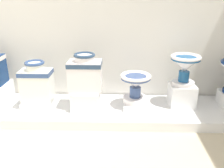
% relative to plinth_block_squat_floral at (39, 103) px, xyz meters
% --- Properties ---
extents(display_platform, '(3.64, 0.78, 0.12)m').
position_rel_plinth_block_squat_floral_xyz_m(display_platform, '(0.91, 0.01, -0.11)').
color(display_platform, white).
rests_on(display_platform, ground_plane).
extents(plinth_block_squat_floral, '(0.36, 0.36, 0.09)m').
position_rel_plinth_block_squat_floral_xyz_m(plinth_block_squat_floral, '(0.00, 0.00, 0.00)').
color(plinth_block_squat_floral, white).
rests_on(plinth_block_squat_floral, display_platform).
extents(antique_toilet_squat_floral, '(0.38, 0.25, 0.50)m').
position_rel_plinth_block_squat_floral_xyz_m(antique_toilet_squat_floral, '(-0.00, 0.00, 0.29)').
color(antique_toilet_squat_floral, white).
rests_on(antique_toilet_squat_floral, plinth_block_squat_floral).
extents(plinth_block_broad_patterned, '(0.34, 0.36, 0.23)m').
position_rel_plinth_block_squat_floral_xyz_m(plinth_block_broad_patterned, '(0.60, -0.00, 0.07)').
color(plinth_block_broad_patterned, white).
rests_on(plinth_block_broad_patterned, display_platform).
extents(antique_toilet_broad_patterned, '(0.40, 0.28, 0.46)m').
position_rel_plinth_block_squat_floral_xyz_m(antique_toilet_broad_patterned, '(0.60, -0.00, 0.41)').
color(antique_toilet_broad_patterned, white).
rests_on(antique_toilet_broad_patterned, plinth_block_broad_patterned).
extents(plinth_block_leftmost, '(0.29, 0.37, 0.06)m').
position_rel_plinth_block_squat_floral_xyz_m(plinth_block_leftmost, '(1.21, 0.04, -0.01)').
color(plinth_block_leftmost, white).
rests_on(plinth_block_leftmost, display_platform).
extents(antique_toilet_leftmost, '(0.38, 0.38, 0.36)m').
position_rel_plinth_block_squat_floral_xyz_m(antique_toilet_leftmost, '(1.21, 0.04, 0.26)').
color(antique_toilet_leftmost, white).
rests_on(antique_toilet_leftmost, plinth_block_leftmost).
extents(plinth_block_slender_white, '(0.31, 0.29, 0.27)m').
position_rel_plinth_block_squat_floral_xyz_m(plinth_block_slender_white, '(1.81, 0.10, 0.09)').
color(plinth_block_slender_white, white).
rests_on(plinth_block_slender_white, display_platform).
extents(antique_toilet_slender_white, '(0.37, 0.37, 0.38)m').
position_rel_plinth_block_squat_floral_xyz_m(antique_toilet_slender_white, '(1.81, 0.10, 0.49)').
color(antique_toilet_slender_white, white).
rests_on(antique_toilet_slender_white, plinth_block_slender_white).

